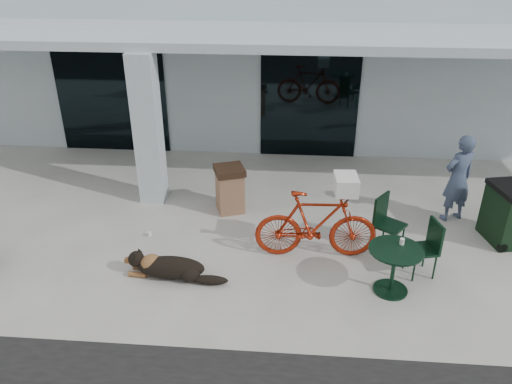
# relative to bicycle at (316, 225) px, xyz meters

# --- Properties ---
(ground) EXTENTS (80.00, 80.00, 0.00)m
(ground) POSITION_rel_bicycle_xyz_m (-1.88, -0.40, -0.63)
(ground) COLOR beige
(ground) RESTS_ON ground
(building) EXTENTS (22.00, 7.00, 4.50)m
(building) POSITION_rel_bicycle_xyz_m (-1.88, 8.10, 1.62)
(building) COLOR silver
(building) RESTS_ON ground
(storefront_glass_left) EXTENTS (2.80, 0.06, 2.70)m
(storefront_glass_left) POSITION_rel_bicycle_xyz_m (-5.08, 4.58, 0.72)
(storefront_glass_left) COLOR black
(storefront_glass_left) RESTS_ON ground
(storefront_glass_right) EXTENTS (2.40, 0.06, 2.70)m
(storefront_glass_right) POSITION_rel_bicycle_xyz_m (-0.08, 4.58, 0.72)
(storefront_glass_right) COLOR black
(storefront_glass_right) RESTS_ON ground
(column) EXTENTS (0.50, 0.50, 3.12)m
(column) POSITION_rel_bicycle_xyz_m (-3.38, 1.90, 0.93)
(column) COLOR silver
(column) RESTS_ON ground
(overhang) EXTENTS (22.00, 2.80, 0.18)m
(overhang) POSITION_rel_bicycle_xyz_m (-1.88, 3.20, 2.58)
(overhang) COLOR silver
(overhang) RESTS_ON column
(bicycle) EXTENTS (2.14, 0.71, 1.27)m
(bicycle) POSITION_rel_bicycle_xyz_m (0.00, 0.00, 0.00)
(bicycle) COLOR maroon
(bicycle) RESTS_ON ground
(laundry_basket) EXTENTS (0.40, 0.52, 0.30)m
(laundry_basket) POSITION_rel_bicycle_xyz_m (0.45, 0.02, 0.78)
(laundry_basket) COLOR white
(laundry_basket) RESTS_ON bicycle
(dog) EXTENTS (1.33, 0.54, 0.43)m
(dog) POSITION_rel_bicycle_xyz_m (-2.38, -0.83, -0.42)
(dog) COLOR black
(dog) RESTS_ON ground
(cup_near_dog) EXTENTS (0.08, 0.08, 0.09)m
(cup_near_dog) POSITION_rel_bicycle_xyz_m (-3.09, 0.39, -0.59)
(cup_near_dog) COLOR white
(cup_near_dog) RESTS_ON ground
(cafe_table_far) EXTENTS (1.08, 1.08, 0.79)m
(cafe_table_far) POSITION_rel_bicycle_xyz_m (1.19, -0.90, -0.24)
(cafe_table_far) COLOR black
(cafe_table_far) RESTS_ON ground
(cafe_chair_far_a) EXTENTS (0.69, 0.68, 1.03)m
(cafe_chair_far_a) POSITION_rel_bicycle_xyz_m (1.32, 0.30, -0.12)
(cafe_chair_far_a) COLOR black
(cafe_chair_far_a) RESTS_ON ground
(cafe_chair_far_b) EXTENTS (0.58, 0.55, 0.98)m
(cafe_chair_far_b) POSITION_rel_bicycle_xyz_m (1.72, -0.40, -0.14)
(cafe_chair_far_b) COLOR black
(cafe_chair_far_b) RESTS_ON ground
(person) EXTENTS (0.77, 0.66, 1.78)m
(person) POSITION_rel_bicycle_xyz_m (2.76, 1.53, 0.26)
(person) COLOR #3D4B67
(person) RESTS_ON ground
(cup_on_table) EXTENTS (0.09, 0.09, 0.10)m
(cup_on_table) POSITION_rel_bicycle_xyz_m (1.30, -0.75, 0.21)
(cup_on_table) COLOR white
(cup_on_table) RESTS_ON cafe_table_far
(trash_receptacle) EXTENTS (0.73, 0.73, 0.97)m
(trash_receptacle) POSITION_rel_bicycle_xyz_m (-1.69, 1.51, -0.15)
(trash_receptacle) COLOR #845E44
(trash_receptacle) RESTS_ON ground
(wheeled_bin) EXTENTS (0.84, 0.98, 1.10)m
(wheeled_bin) POSITION_rel_bicycle_xyz_m (3.53, 0.80, -0.08)
(wheeled_bin) COLOR black
(wheeled_bin) RESTS_ON ground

